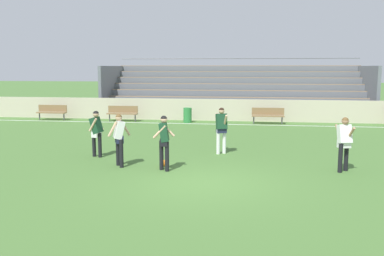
% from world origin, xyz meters
% --- Properties ---
extents(ground_plane, '(160.00, 160.00, 0.00)m').
position_xyz_m(ground_plane, '(0.00, 0.00, 0.00)').
color(ground_plane, '#477033').
extents(field_line_sideline, '(44.00, 0.12, 0.01)m').
position_xyz_m(field_line_sideline, '(0.00, 12.04, 0.00)').
color(field_line_sideline, white).
rests_on(field_line_sideline, ground).
extents(sideline_wall, '(48.00, 0.16, 1.29)m').
position_xyz_m(sideline_wall, '(0.00, 13.60, 0.64)').
color(sideline_wall, beige).
rests_on(sideline_wall, ground).
extents(bleacher_stand, '(17.09, 5.24, 3.83)m').
position_xyz_m(bleacher_stand, '(0.16, 17.00, 1.70)').
color(bleacher_stand, '#897051').
rests_on(bleacher_stand, ground).
extents(bench_centre_sideline, '(1.80, 0.40, 0.90)m').
position_xyz_m(bench_centre_sideline, '(2.22, 12.58, 0.55)').
color(bench_centre_sideline, olive).
rests_on(bench_centre_sideline, ground).
extents(bench_far_right, '(1.80, 0.40, 0.90)m').
position_xyz_m(bench_far_right, '(-10.63, 12.58, 0.55)').
color(bench_far_right, olive).
rests_on(bench_far_right, ground).
extents(bench_near_wall_gap, '(1.80, 0.40, 0.90)m').
position_xyz_m(bench_near_wall_gap, '(-6.22, 12.58, 0.55)').
color(bench_near_wall_gap, olive).
rests_on(bench_near_wall_gap, ground).
extents(trash_bin, '(0.48, 0.48, 0.85)m').
position_xyz_m(trash_bin, '(-2.35, 12.56, 0.42)').
color(trash_bin, '#2D7F3D').
rests_on(trash_bin, ground).
extents(player_white_trailing_run, '(0.67, 0.50, 1.69)m').
position_xyz_m(player_white_trailing_run, '(-2.88, 1.54, 1.01)').
color(player_white_trailing_run, black).
rests_on(player_white_trailing_run, ground).
extents(player_dark_deep_cover, '(0.62, 0.46, 1.71)m').
position_xyz_m(player_dark_deep_cover, '(-1.35, 1.21, 1.02)').
color(player_dark_deep_cover, black).
rests_on(player_dark_deep_cover, ground).
extents(player_white_overlapping, '(0.48, 0.70, 1.67)m').
position_xyz_m(player_white_overlapping, '(4.07, 1.84, 1.00)').
color(player_white_overlapping, black).
rests_on(player_white_overlapping, ground).
extents(player_dark_pressing_high, '(0.44, 0.52, 1.64)m').
position_xyz_m(player_dark_pressing_high, '(-4.12, 2.84, 0.98)').
color(player_dark_pressing_high, black).
rests_on(player_dark_pressing_high, ground).
extents(player_dark_on_ball, '(0.48, 0.62, 1.71)m').
position_xyz_m(player_dark_on_ball, '(0.21, 3.99, 1.02)').
color(player_dark_on_ball, white).
rests_on(player_dark_on_ball, ground).
extents(soccer_ball, '(0.22, 0.22, 0.22)m').
position_xyz_m(soccer_ball, '(-1.49, 1.72, 0.11)').
color(soccer_ball, orange).
rests_on(soccer_ball, ground).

